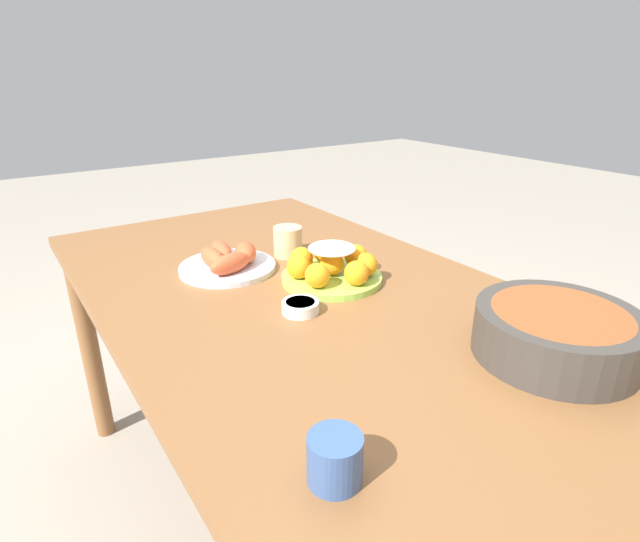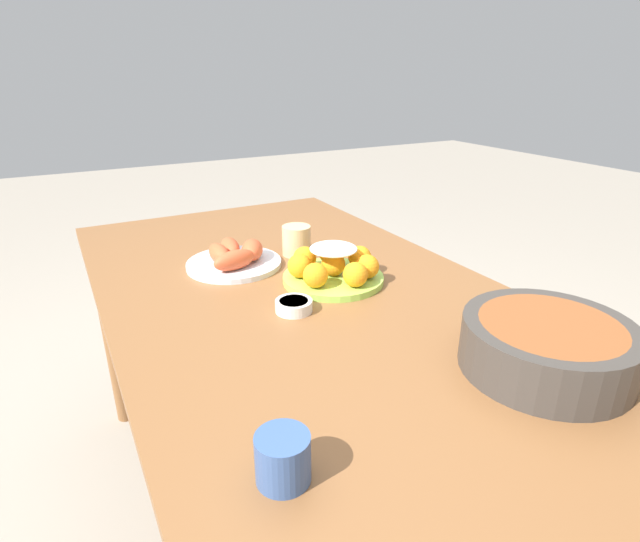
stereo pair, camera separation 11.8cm
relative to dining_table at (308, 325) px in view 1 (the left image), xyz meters
name	(u,v)px [view 1 (the left image)]	position (x,y,z in m)	size (l,w,h in m)	color
ground_plane	(310,524)	(0.00, 0.00, -0.65)	(12.00, 12.00, 0.00)	#9E9384
dining_table	(308,325)	(0.00, 0.00, 0.00)	(1.59, 0.88, 0.74)	brown
cake_plate	(332,267)	(-0.02, 0.09, 0.12)	(0.25, 0.25, 0.10)	#99CC4C
serving_bowl	(557,332)	(0.48, 0.22, 0.14)	(0.29, 0.29, 0.09)	#3D3833
sauce_bowl	(300,306)	(0.08, -0.07, 0.10)	(0.08, 0.08, 0.03)	silver
seafood_platter	(228,261)	(-0.23, -0.09, 0.11)	(0.25, 0.25, 0.07)	silver
cup_near	(335,459)	(0.50, -0.28, 0.12)	(0.07, 0.07, 0.07)	#38568E
cup_far	(288,241)	(-0.24, 0.09, 0.13)	(0.08, 0.08, 0.08)	#DBB27F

